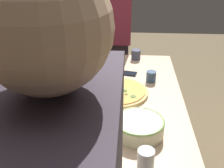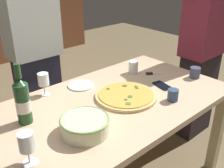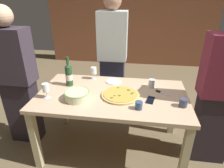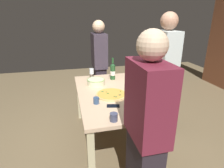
% 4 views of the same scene
% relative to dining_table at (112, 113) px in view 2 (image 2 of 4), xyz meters
% --- Properties ---
extents(dining_table, '(1.60, 0.90, 0.75)m').
position_rel_dining_table_xyz_m(dining_table, '(0.00, 0.00, 0.00)').
color(dining_table, '#D0AF8B').
rests_on(dining_table, ground).
extents(pizza, '(0.40, 0.40, 0.03)m').
position_rel_dining_table_xyz_m(pizza, '(0.09, -0.03, 0.11)').
color(pizza, '#D7B572').
rests_on(pizza, dining_table).
extents(serving_bowl, '(0.26, 0.26, 0.09)m').
position_rel_dining_table_xyz_m(serving_bowl, '(-0.33, -0.16, 0.14)').
color(serving_bowl, beige).
rests_on(serving_bowl, dining_table).
extents(wine_bottle, '(0.08, 0.08, 0.35)m').
position_rel_dining_table_xyz_m(wine_bottle, '(-0.52, 0.14, 0.23)').
color(wine_bottle, '#204824').
rests_on(wine_bottle, dining_table).
extents(wine_glass_near_pizza, '(0.07, 0.07, 0.15)m').
position_rel_dining_table_xyz_m(wine_glass_near_pizza, '(-0.28, 0.36, 0.20)').
color(wine_glass_near_pizza, white).
rests_on(wine_glass_near_pizza, dining_table).
extents(wine_glass_by_bottle, '(0.07, 0.07, 0.16)m').
position_rel_dining_table_xyz_m(wine_glass_by_bottle, '(-0.65, -0.18, 0.20)').
color(wine_glass_by_bottle, white).
rests_on(wine_glass_by_bottle, dining_table).
extents(cup_amber, '(0.08, 0.08, 0.08)m').
position_rel_dining_table_xyz_m(cup_amber, '(0.71, -0.15, 0.13)').
color(cup_amber, '#3E445E').
rests_on(cup_amber, dining_table).
extents(cup_ceramic, '(0.07, 0.07, 0.10)m').
position_rel_dining_table_xyz_m(cup_ceramic, '(0.43, 0.22, 0.14)').
color(cup_ceramic, white).
rests_on(cup_ceramic, dining_table).
extents(cup_spare, '(0.07, 0.07, 0.08)m').
position_rel_dining_table_xyz_m(cup_spare, '(0.29, -0.26, 0.13)').
color(cup_spare, '#314A6F').
rests_on(cup_spare, dining_table).
extents(side_plate, '(0.18, 0.18, 0.01)m').
position_rel_dining_table_xyz_m(side_plate, '(-0.02, 0.30, 0.10)').
color(side_plate, white).
rests_on(side_plate, dining_table).
extents(cell_phone, '(0.10, 0.16, 0.01)m').
position_rel_dining_table_xyz_m(cell_phone, '(0.40, -0.09, 0.10)').
color(cell_phone, black).
rests_on(cell_phone, dining_table).
extents(pizza_knife, '(0.14, 0.11, 0.02)m').
position_rel_dining_table_xyz_m(pizza_knife, '(0.52, 0.10, 0.10)').
color(pizza_knife, silver).
rests_on(pizza_knife, dining_table).
extents(person_host, '(0.43, 0.24, 1.64)m').
position_rel_dining_table_xyz_m(person_host, '(1.09, 0.01, 0.17)').
color(person_host, '#271F27').
rests_on(person_host, ground).
extents(person_guest_left, '(0.40, 0.24, 1.76)m').
position_rel_dining_table_xyz_m(person_guest_left, '(-0.11, 0.81, 0.25)').
color(person_guest_left, '#25263C').
rests_on(person_guest_left, ground).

